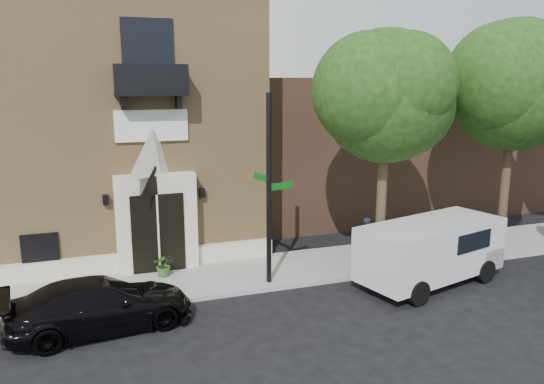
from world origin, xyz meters
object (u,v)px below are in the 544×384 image
(street_sign, at_px, (269,190))
(fire_hydrant, at_px, (400,254))
(cargo_van, at_px, (435,249))
(pedestrian_near, at_px, (365,238))
(black_sedan, at_px, (100,305))
(dumpster, at_px, (430,243))

(street_sign, relative_size, fire_hydrant, 6.65)
(cargo_van, relative_size, street_sign, 0.90)
(street_sign, height_order, pedestrian_near, street_sign)
(black_sedan, height_order, fire_hydrant, black_sedan)
(fire_hydrant, xyz_separation_m, pedestrian_near, (-0.77, 1.05, 0.32))
(street_sign, bearing_deg, black_sedan, -177.62)
(dumpster, bearing_deg, pedestrian_near, 162.52)
(cargo_van, xyz_separation_m, street_sign, (-5.03, 1.42, 1.96))
(black_sedan, xyz_separation_m, dumpster, (11.03, 1.48, 0.08))
(black_sedan, distance_m, cargo_van, 10.09)
(street_sign, xyz_separation_m, pedestrian_near, (3.88, 0.94, -2.19))
(black_sedan, distance_m, fire_hydrant, 9.78)
(cargo_van, bearing_deg, fire_hydrant, 91.37)
(cargo_van, height_order, street_sign, street_sign)
(street_sign, relative_size, dumpster, 3.08)
(dumpster, xyz_separation_m, pedestrian_near, (-2.09, 0.82, 0.14))
(cargo_van, bearing_deg, black_sedan, 164.82)
(black_sedan, height_order, street_sign, street_sign)
(pedestrian_near, bearing_deg, cargo_van, 99.99)
(street_sign, distance_m, dumpster, 6.41)
(pedestrian_near, bearing_deg, black_sedan, -1.51)
(black_sedan, relative_size, cargo_van, 0.90)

